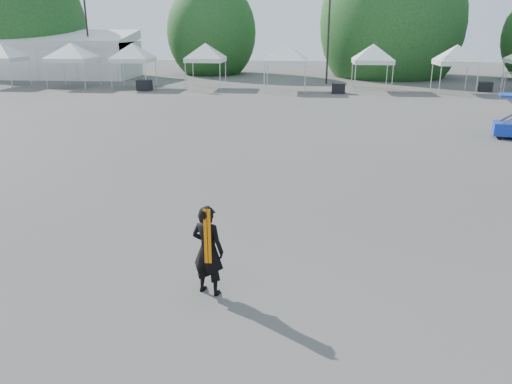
{
  "coord_description": "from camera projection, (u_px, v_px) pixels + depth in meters",
  "views": [
    {
      "loc": [
        1.33,
        -10.42,
        4.57
      ],
      "look_at": [
        0.37,
        -0.68,
        1.3
      ],
      "focal_mm": 35.0,
      "sensor_mm": 36.0,
      "label": 1
    }
  ],
  "objects": [
    {
      "name": "light_pole_east",
      "position": [
        329.0,
        13.0,
        39.59
      ],
      "size": [
        0.6,
        0.25,
        9.8
      ],
      "color": "black",
      "rests_on": "ground"
    },
    {
      "name": "crate_east",
      "position": [
        486.0,
        87.0,
        36.29
      ],
      "size": [
        1.0,
        0.84,
        0.7
      ],
      "primitive_type": "cube",
      "rotation": [
        0.0,
        0.0,
        -0.17
      ],
      "color": "black",
      "rests_on": "ground"
    },
    {
      "name": "marquee",
      "position": [
        53.0,
        55.0,
        45.88
      ],
      "size": [
        15.0,
        6.25,
        4.23
      ],
      "color": "silver",
      "rests_on": "ground"
    },
    {
      "name": "tent_e",
      "position": [
        286.0,
        48.0,
        36.02
      ],
      "size": [
        4.37,
        4.37,
        3.88
      ],
      "color": "silver",
      "rests_on": "ground"
    },
    {
      "name": "light_pole_west",
      "position": [
        85.0,
        11.0,
        43.36
      ],
      "size": [
        0.6,
        0.25,
        10.3
      ],
      "color": "black",
      "rests_on": "ground"
    },
    {
      "name": "man",
      "position": [
        208.0,
        250.0,
        8.75
      ],
      "size": [
        0.7,
        0.58,
        1.66
      ],
      "rotation": [
        0.0,
        0.0,
        2.8
      ],
      "color": "black",
      "rests_on": "ground"
    },
    {
      "name": "tree_far_w",
      "position": [
        25.0,
        26.0,
        48.27
      ],
      "size": [
        4.8,
        4.8,
        7.3
      ],
      "color": "#382314",
      "rests_on": "ground"
    },
    {
      "name": "tent_a",
      "position": [
        0.0,
        46.0,
        38.78
      ],
      "size": [
        4.13,
        4.13,
        3.88
      ],
      "color": "silver",
      "rests_on": "ground"
    },
    {
      "name": "tent_d",
      "position": [
        205.0,
        47.0,
        38.0
      ],
      "size": [
        4.01,
        4.01,
        3.88
      ],
      "color": "silver",
      "rests_on": "ground"
    },
    {
      "name": "tent_b",
      "position": [
        71.0,
        46.0,
        38.34
      ],
      "size": [
        4.53,
        4.53,
        3.88
      ],
      "color": "silver",
      "rests_on": "ground"
    },
    {
      "name": "tent_c",
      "position": [
        132.0,
        47.0,
        37.77
      ],
      "size": [
        4.04,
        4.04,
        3.88
      ],
      "color": "silver",
      "rests_on": "ground"
    },
    {
      "name": "crate_west",
      "position": [
        144.0,
        85.0,
        36.79
      ],
      "size": [
        1.06,
        0.86,
        0.77
      ],
      "primitive_type": "cube",
      "rotation": [
        0.0,
        0.0,
        -0.1
      ],
      "color": "black",
      "rests_on": "ground"
    },
    {
      "name": "crate_mid",
      "position": [
        338.0,
        88.0,
        35.35
      ],
      "size": [
        0.94,
        0.74,
        0.72
      ],
      "primitive_type": "cube",
      "rotation": [
        0.0,
        0.0,
        -0.03
      ],
      "color": "black",
      "rests_on": "ground"
    },
    {
      "name": "tree_mid_e",
      "position": [
        392.0,
        23.0,
        45.85
      ],
      "size": [
        5.12,
        5.12,
        7.79
      ],
      "color": "#382314",
      "rests_on": "ground"
    },
    {
      "name": "tent_g",
      "position": [
        457.0,
        48.0,
        34.97
      ],
      "size": [
        3.82,
        3.82,
        3.88
      ],
      "color": "silver",
      "rests_on": "ground"
    },
    {
      "name": "tree_mid_w",
      "position": [
        212.0,
        33.0,
        48.67
      ],
      "size": [
        4.16,
        4.16,
        6.33
      ],
      "color": "#382314",
      "rests_on": "ground"
    },
    {
      "name": "ground",
      "position": [
        243.0,
        236.0,
        11.41
      ],
      "size": [
        120.0,
        120.0,
        0.0
      ],
      "primitive_type": "plane",
      "color": "#474442",
      "rests_on": "ground"
    },
    {
      "name": "tent_f",
      "position": [
        373.0,
        48.0,
        36.18
      ],
      "size": [
        3.99,
        3.99,
        3.88
      ],
      "color": "silver",
      "rests_on": "ground"
    }
  ]
}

